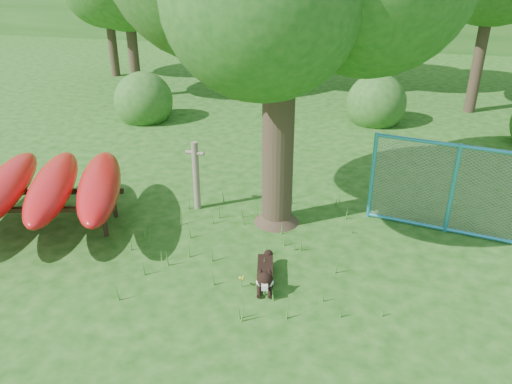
# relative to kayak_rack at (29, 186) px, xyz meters

# --- Properties ---
(ground) EXTENTS (80.00, 80.00, 0.00)m
(ground) POSITION_rel_kayak_rack_xyz_m (3.98, -0.70, -0.86)
(ground) COLOR #16470E
(ground) RESTS_ON ground
(wooden_post) EXTENTS (0.39, 0.14, 1.43)m
(wooden_post) POSITION_rel_kayak_rack_xyz_m (2.69, 1.50, -0.10)
(wooden_post) COLOR #716755
(wooden_post) RESTS_ON ground
(kayak_rack) EXTENTS (4.42, 3.96, 1.12)m
(kayak_rack) POSITION_rel_kayak_rack_xyz_m (0.00, 0.00, 0.00)
(kayak_rack) COLOR black
(kayak_rack) RESTS_ON ground
(husky_dog) EXTENTS (0.43, 1.08, 0.48)m
(husky_dog) POSITION_rel_kayak_rack_xyz_m (4.63, -0.69, -0.69)
(husky_dog) COLOR black
(husky_dog) RESTS_ON ground
(fence_section) EXTENTS (2.95, 0.60, 2.90)m
(fence_section) POSITION_rel_kayak_rack_xyz_m (7.53, 1.74, 0.02)
(fence_section) COLOR #2A99C4
(fence_section) RESTS_ON ground
(wildflower_clump) EXTENTS (0.09, 0.08, 0.20)m
(wildflower_clump) POSITION_rel_kayak_rack_xyz_m (4.30, -0.88, -0.70)
(wildflower_clump) COLOR #42842B
(wildflower_clump) RESTS_ON ground
(shrub_left) EXTENTS (1.80, 1.80, 1.80)m
(shrub_left) POSITION_rel_kayak_rack_xyz_m (-1.02, 6.80, -0.86)
(shrub_left) COLOR #25591C
(shrub_left) RESTS_ON ground
(shrub_mid) EXTENTS (1.80, 1.80, 1.80)m
(shrub_mid) POSITION_rel_kayak_rack_xyz_m (5.98, 8.30, -0.86)
(shrub_mid) COLOR #25591C
(shrub_mid) RESTS_ON ground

